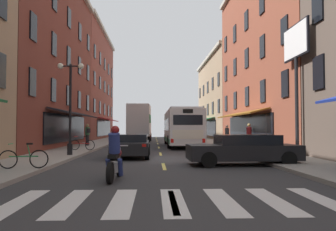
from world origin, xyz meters
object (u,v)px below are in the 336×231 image
at_px(motorcycle_rider, 115,157).
at_px(pedestrian_far, 249,135).
at_px(box_truck, 140,123).
at_px(transit_bus, 181,127).
at_px(bicycle_near, 24,158).
at_px(pedestrian_mid, 227,134).
at_px(bicycle_mid, 82,144).
at_px(billboard_sign, 296,55).
at_px(sedan_mid, 131,145).
at_px(street_lamp_twin, 70,104).
at_px(sedan_near, 143,134).
at_px(sedan_far, 244,149).
at_px(pedestrian_near, 87,134).

height_order(motorcycle_rider, pedestrian_far, pedestrian_far).
distance_m(box_truck, pedestrian_far, 16.86).
relative_size(box_truck, pedestrian_far, 4.09).
xyz_separation_m(transit_bus, bicycle_near, (-7.04, -16.60, -1.13)).
bearing_deg(pedestrian_mid, pedestrian_far, 103.83).
bearing_deg(bicycle_mid, billboard_sign, -22.17).
distance_m(transit_bus, sedan_mid, 11.36).
bearing_deg(sedan_mid, street_lamp_twin, 178.18).
bearing_deg(pedestrian_mid, box_truck, -35.92).
bearing_deg(billboard_sign, street_lamp_twin, 174.68).
bearing_deg(transit_bus, pedestrian_far, -50.53).
xyz_separation_m(sedan_near, pedestrian_far, (8.42, -26.67, 0.35)).
relative_size(billboard_sign, sedan_far, 1.46).
bearing_deg(box_truck, sedan_near, 90.28).
bearing_deg(pedestrian_near, pedestrian_far, -52.64).
xyz_separation_m(sedan_far, motorcycle_rider, (-5.03, -3.88, 0.04)).
distance_m(bicycle_near, pedestrian_mid, 20.46).
height_order(sedan_far, bicycle_near, sedan_far).
xyz_separation_m(motorcycle_rider, pedestrian_far, (7.98, 13.15, 0.34)).
distance_m(bicycle_mid, street_lamp_twin, 4.51).
relative_size(transit_bus, bicycle_mid, 6.95).
distance_m(billboard_sign, sedan_mid, 9.95).
relative_size(sedan_far, pedestrian_near, 2.68).
distance_m(sedan_mid, sedan_far, 6.38).
bearing_deg(sedan_far, pedestrian_near, 124.63).
height_order(sedan_far, pedestrian_near, pedestrian_near).
bearing_deg(bicycle_mid, box_truck, 79.20).
xyz_separation_m(motorcycle_rider, street_lamp_twin, (-3.32, 7.87, 2.19)).
relative_size(transit_bus, box_truck, 1.62).
height_order(billboard_sign, bicycle_near, billboard_sign).
bearing_deg(sedan_near, motorcycle_rider, -89.36).
xyz_separation_m(bicycle_near, pedestrian_mid, (11.17, 17.14, 0.50)).
bearing_deg(transit_bus, pedestrian_mid, 7.46).
bearing_deg(sedan_mid, sedan_far, -37.57).
bearing_deg(sedan_far, billboard_sign, 38.49).
distance_m(transit_bus, pedestrian_far, 6.95).
distance_m(bicycle_mid, pedestrian_mid, 13.37).
xyz_separation_m(sedan_near, pedestrian_near, (-3.80, -22.51, 0.38)).
relative_size(motorcycle_rider, pedestrian_mid, 1.23).
distance_m(sedan_mid, street_lamp_twin, 3.99).
height_order(box_truck, bicycle_near, box_truck).
xyz_separation_m(billboard_sign, street_lamp_twin, (-11.97, 1.12, -2.52)).
bearing_deg(bicycle_mid, bicycle_near, -90.07).
xyz_separation_m(transit_bus, motorcycle_rider, (-3.58, -18.50, -0.92)).
bearing_deg(transit_bus, billboard_sign, -66.62).
relative_size(billboard_sign, pedestrian_far, 3.93).
xyz_separation_m(transit_bus, sedan_near, (-4.02, 21.32, -0.93)).
distance_m(sedan_mid, pedestrian_near, 10.44).
xyz_separation_m(pedestrian_near, pedestrian_mid, (11.95, 1.73, -0.08)).
bearing_deg(transit_bus, box_truck, 113.18).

